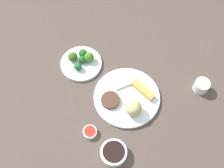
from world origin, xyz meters
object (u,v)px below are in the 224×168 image
Objects in this scene: teacup at (201,86)px; main_plate at (127,97)px; broccoli_plate at (81,64)px; soy_sauce_bowl at (114,153)px; sauce_ramekin_sweet_and_sour at (90,132)px.

main_plate is at bearing -130.01° from teacup.
main_plate is at bearing 2.21° from broccoli_plate.
soy_sauce_bowl is at bearing -100.67° from teacup.
main_plate is 0.23m from sauce_ramekin_sweet_and_sour.
sauce_ramekin_sweet_and_sour is (0.27, -0.22, 0.00)m from broccoli_plate.
teacup is (0.23, 0.49, 0.02)m from sauce_ramekin_sweet_and_sour.
sauce_ramekin_sweet_and_sour reaches higher than main_plate.
main_plate is 4.36× the size of teacup.
soy_sauce_bowl is 1.58× the size of teacup.
teacup is at bearing 79.33° from soy_sauce_bowl.
broccoli_plate is 0.57m from teacup.
teacup reaches higher than sauce_ramekin_sweet_and_sour.
soy_sauce_bowl is 0.13m from sauce_ramekin_sweet_and_sour.
broccoli_plate is 0.35m from sauce_ramekin_sweet_and_sour.
teacup is at bearing 49.99° from main_plate.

